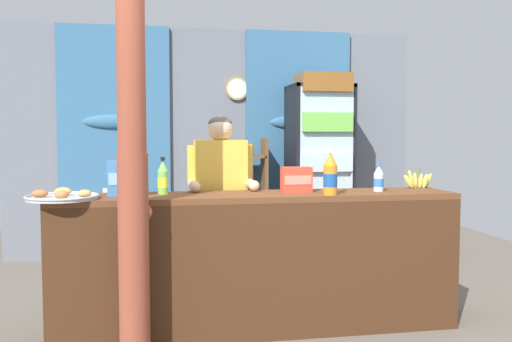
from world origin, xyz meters
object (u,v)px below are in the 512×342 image
object	(u,v)px
soda_bottle_lime_soda	(163,178)
banana_bunch	(418,180)
snack_box_biscuit	(125,178)
pastry_tray	(62,196)
timber_post	(132,163)
soda_bottle_water	(379,179)
shopkeeper	(221,190)
drink_fridge	(320,160)
soda_bottle_orange_soda	(330,175)
snack_box_crackers	(296,180)
bottle_shelf_rack	(245,197)
stall_counter	(261,251)
plastic_lawn_chair	(122,228)

from	to	relation	value
soda_bottle_lime_soda	banana_bunch	world-z (taller)	soda_bottle_lime_soda
snack_box_biscuit	pastry_tray	xyz separation A→B (m)	(-0.38, -0.17, -0.10)
timber_post	soda_bottle_water	size ratio (longest dim) A/B	12.12
timber_post	shopkeeper	size ratio (longest dim) A/B	1.67
timber_post	snack_box_biscuit	world-z (taller)	timber_post
drink_fridge	snack_box_biscuit	size ratio (longest dim) A/B	8.68
soda_bottle_lime_soda	timber_post	bearing A→B (deg)	-109.99
timber_post	soda_bottle_orange_soda	size ratio (longest dim) A/B	7.80
soda_bottle_water	shopkeeper	bearing A→B (deg)	158.63
soda_bottle_lime_soda	snack_box_crackers	size ratio (longest dim) A/B	1.20
bottle_shelf_rack	banana_bunch	bearing A→B (deg)	-62.53
stall_counter	pastry_tray	distance (m)	1.35
shopkeeper	soda_bottle_orange_soda	world-z (taller)	shopkeeper
pastry_tray	banana_bunch	distance (m)	2.60
banana_bunch	snack_box_biscuit	bearing A→B (deg)	-176.41
soda_bottle_lime_soda	snack_box_crackers	world-z (taller)	soda_bottle_lime_soda
timber_post	plastic_lawn_chair	bearing A→B (deg)	95.61
soda_bottle_orange_soda	pastry_tray	xyz separation A→B (m)	(-1.76, 0.04, -0.12)
drink_fridge	pastry_tray	world-z (taller)	drink_fridge
drink_fridge	snack_box_crackers	distance (m)	2.11
soda_bottle_water	timber_post	bearing A→B (deg)	-166.99
timber_post	banana_bunch	world-z (taller)	timber_post
pastry_tray	snack_box_biscuit	bearing A→B (deg)	23.83
soda_bottle_lime_soda	stall_counter	bearing A→B (deg)	-16.09
bottle_shelf_rack	shopkeeper	distance (m)	1.84
soda_bottle_water	snack_box_biscuit	bearing A→B (deg)	178.34
plastic_lawn_chair	pastry_tray	bearing A→B (deg)	-98.51
snack_box_biscuit	soda_bottle_lime_soda	bearing A→B (deg)	10.51
soda_bottle_orange_soda	stall_counter	bearing A→B (deg)	172.26
timber_post	soda_bottle_lime_soda	size ratio (longest dim) A/B	9.85
timber_post	bottle_shelf_rack	size ratio (longest dim) A/B	1.89
stall_counter	banana_bunch	world-z (taller)	banana_bunch
stall_counter	snack_box_biscuit	bearing A→B (deg)	171.15
stall_counter	bottle_shelf_rack	world-z (taller)	bottle_shelf_rack
shopkeeper	soda_bottle_water	xyz separation A→B (m)	(1.10, -0.43, 0.10)
shopkeeper	soda_bottle_water	world-z (taller)	shopkeeper
plastic_lawn_chair	soda_bottle_lime_soda	size ratio (longest dim) A/B	3.34
soda_bottle_orange_soda	soda_bottle_water	size ratio (longest dim) A/B	1.55
soda_bottle_water	pastry_tray	xyz separation A→B (m)	(-2.18, -0.11, -0.07)
stall_counter	soda_bottle_water	world-z (taller)	soda_bottle_water
stall_counter	bottle_shelf_rack	distance (m)	2.30
timber_post	shopkeeper	distance (m)	1.07
snack_box_crackers	timber_post	bearing A→B (deg)	-157.91
snack_box_crackers	snack_box_biscuit	world-z (taller)	snack_box_biscuit
drink_fridge	plastic_lawn_chair	bearing A→B (deg)	-168.53
stall_counter	plastic_lawn_chair	bearing A→B (deg)	121.50
soda_bottle_water	pastry_tray	bearing A→B (deg)	-176.98
drink_fridge	soda_bottle_orange_soda	distance (m)	2.25
plastic_lawn_chair	snack_box_biscuit	xyz separation A→B (m)	(0.12, -1.55, 0.59)
stall_counter	plastic_lawn_chair	xyz separation A→B (m)	(-1.03, 1.69, -0.09)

